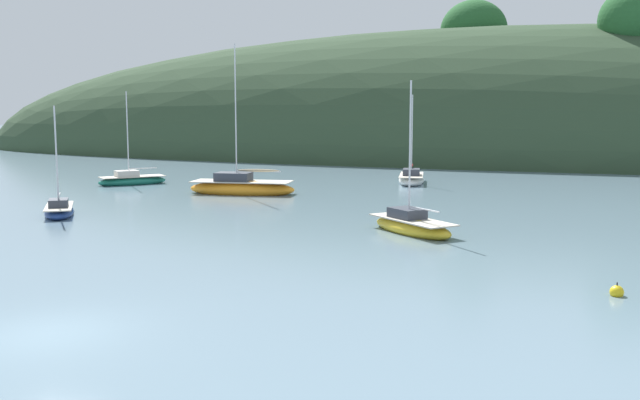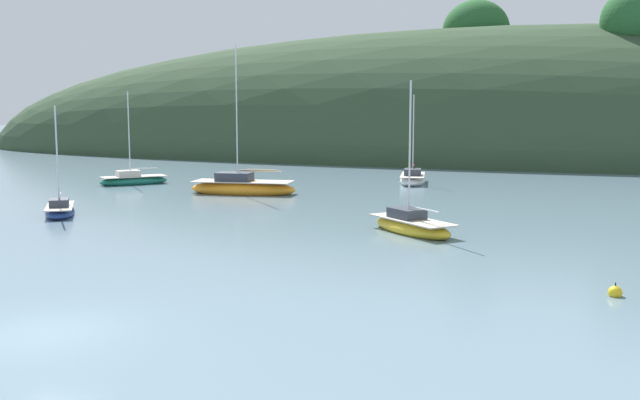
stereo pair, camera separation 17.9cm
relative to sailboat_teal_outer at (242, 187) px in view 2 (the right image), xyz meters
name	(u,v)px [view 2 (the right image)]	position (x,y,z in m)	size (l,w,h in m)	color
ground_plane	(46,333)	(9.82, -30.01, -0.45)	(400.00, 400.00, 0.00)	slate
far_shoreline_hill	(480,157)	(9.92, 43.53, -0.35)	(150.00, 36.00, 34.93)	#2D422B
sailboat_teal_outer	(242,187)	(0.00, 0.00, 0.00)	(7.93, 3.91, 10.70)	orange
sailboat_red_portside	(413,179)	(9.49, 11.29, -0.08)	(3.24, 6.22, 7.29)	white
sailboat_grey_yawl	(133,180)	(-11.06, 2.56, -0.11)	(4.77, 5.37, 7.51)	#196B56
sailboat_cream_ketch	(411,226)	(15.05, -11.26, -0.11)	(5.38, 4.90, 7.48)	gold
sailboat_white_near	(60,210)	(-4.71, -12.98, -0.15)	(4.03, 4.51, 6.29)	navy
mooring_buoy_outer	(615,292)	(24.00, -20.42, -0.33)	(0.44, 0.44, 0.54)	yellow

